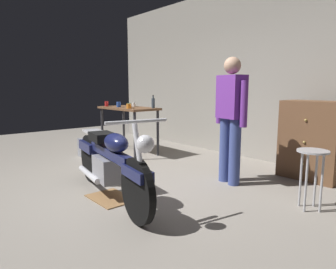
{
  "coord_description": "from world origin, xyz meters",
  "views": [
    {
      "loc": [
        3.1,
        -1.96,
        1.29
      ],
      "look_at": [
        0.03,
        0.7,
        0.65
      ],
      "focal_mm": 32.46,
      "sensor_mm": 36.0,
      "label": 1
    }
  ],
  "objects_px": {
    "mug_orange_travel": "(129,106)",
    "mug_red_diner": "(107,104)",
    "storage_bin": "(91,148)",
    "mug_green_speckled": "(129,105)",
    "motorcycle": "(109,161)",
    "wooden_dresser": "(312,140)",
    "person_standing": "(231,115)",
    "shop_stool": "(312,164)",
    "mug_white_ceramic": "(134,104)",
    "bottle": "(153,103)",
    "mug_blue_enamel": "(119,105)"
  },
  "relations": [
    {
      "from": "wooden_dresser",
      "to": "storage_bin",
      "type": "relative_size",
      "value": 2.5
    },
    {
      "from": "person_standing",
      "to": "storage_bin",
      "type": "height_order",
      "value": "person_standing"
    },
    {
      "from": "mug_orange_travel",
      "to": "bottle",
      "type": "xyz_separation_m",
      "value": [
        0.2,
        0.4,
        0.05
      ]
    },
    {
      "from": "mug_blue_enamel",
      "to": "shop_stool",
      "type": "bearing_deg",
      "value": 0.07
    },
    {
      "from": "mug_green_speckled",
      "to": "wooden_dresser",
      "type": "bearing_deg",
      "value": 19.07
    },
    {
      "from": "shop_stool",
      "to": "storage_bin",
      "type": "height_order",
      "value": "shop_stool"
    },
    {
      "from": "storage_bin",
      "to": "mug_green_speckled",
      "type": "bearing_deg",
      "value": 67.81
    },
    {
      "from": "mug_orange_travel",
      "to": "mug_red_diner",
      "type": "relative_size",
      "value": 1.12
    },
    {
      "from": "motorcycle",
      "to": "storage_bin",
      "type": "height_order",
      "value": "motorcycle"
    },
    {
      "from": "mug_green_speckled",
      "to": "mug_white_ceramic",
      "type": "bearing_deg",
      "value": 128.41
    },
    {
      "from": "motorcycle",
      "to": "person_standing",
      "type": "distance_m",
      "value": 1.69
    },
    {
      "from": "person_standing",
      "to": "mug_orange_travel",
      "type": "bearing_deg",
      "value": 16.14
    },
    {
      "from": "motorcycle",
      "to": "bottle",
      "type": "height_order",
      "value": "bottle"
    },
    {
      "from": "person_standing",
      "to": "storage_bin",
      "type": "bearing_deg",
      "value": 26.76
    },
    {
      "from": "mug_orange_travel",
      "to": "mug_blue_enamel",
      "type": "relative_size",
      "value": 1.01
    },
    {
      "from": "shop_stool",
      "to": "wooden_dresser",
      "type": "relative_size",
      "value": 0.58
    },
    {
      "from": "motorcycle",
      "to": "storage_bin",
      "type": "distance_m",
      "value": 2.3
    },
    {
      "from": "wooden_dresser",
      "to": "mug_white_ceramic",
      "type": "xyz_separation_m",
      "value": [
        -3.19,
        -0.8,
        0.39
      ]
    },
    {
      "from": "person_standing",
      "to": "mug_green_speckled",
      "type": "xyz_separation_m",
      "value": [
        -2.38,
        -0.01,
        0.02
      ]
    },
    {
      "from": "mug_blue_enamel",
      "to": "motorcycle",
      "type": "bearing_deg",
      "value": -34.39
    },
    {
      "from": "motorcycle",
      "to": "mug_red_diner",
      "type": "bearing_deg",
      "value": 161.06
    },
    {
      "from": "shop_stool",
      "to": "storage_bin",
      "type": "bearing_deg",
      "value": -170.7
    },
    {
      "from": "bottle",
      "to": "person_standing",
      "type": "bearing_deg",
      "value": -7.07
    },
    {
      "from": "motorcycle",
      "to": "mug_green_speckled",
      "type": "height_order",
      "value": "motorcycle"
    },
    {
      "from": "mug_red_diner",
      "to": "person_standing",
      "type": "bearing_deg",
      "value": 2.91
    },
    {
      "from": "person_standing",
      "to": "bottle",
      "type": "distance_m",
      "value": 1.99
    },
    {
      "from": "shop_stool",
      "to": "mug_red_diner",
      "type": "distance_m",
      "value": 4.15
    },
    {
      "from": "shop_stool",
      "to": "mug_red_diner",
      "type": "height_order",
      "value": "mug_red_diner"
    },
    {
      "from": "mug_orange_travel",
      "to": "bottle",
      "type": "bearing_deg",
      "value": 63.28
    },
    {
      "from": "bottle",
      "to": "storage_bin",
      "type": "bearing_deg",
      "value": -126.06
    },
    {
      "from": "mug_red_diner",
      "to": "bottle",
      "type": "relative_size",
      "value": 0.44
    },
    {
      "from": "person_standing",
      "to": "wooden_dresser",
      "type": "distance_m",
      "value": 1.26
    },
    {
      "from": "person_standing",
      "to": "bottle",
      "type": "bearing_deg",
      "value": 4.92
    },
    {
      "from": "wooden_dresser",
      "to": "mug_orange_travel",
      "type": "relative_size",
      "value": 9.23
    },
    {
      "from": "motorcycle",
      "to": "bottle",
      "type": "bearing_deg",
      "value": 139.38
    },
    {
      "from": "motorcycle",
      "to": "person_standing",
      "type": "xyz_separation_m",
      "value": [
        0.53,
        1.53,
        0.48
      ]
    },
    {
      "from": "person_standing",
      "to": "motorcycle",
      "type": "bearing_deg",
      "value": 82.92
    },
    {
      "from": "motorcycle",
      "to": "person_standing",
      "type": "bearing_deg",
      "value": 81.22
    },
    {
      "from": "mug_red_diner",
      "to": "bottle",
      "type": "xyz_separation_m",
      "value": [
        1.02,
        0.4,
        0.05
      ]
    },
    {
      "from": "wooden_dresser",
      "to": "mug_orange_travel",
      "type": "height_order",
      "value": "wooden_dresser"
    },
    {
      "from": "mug_red_diner",
      "to": "shop_stool",
      "type": "bearing_deg",
      "value": 1.0
    },
    {
      "from": "storage_bin",
      "to": "mug_green_speckled",
      "type": "height_order",
      "value": "mug_green_speckled"
    },
    {
      "from": "motorcycle",
      "to": "shop_stool",
      "type": "height_order",
      "value": "motorcycle"
    },
    {
      "from": "mug_red_diner",
      "to": "mug_white_ceramic",
      "type": "height_order",
      "value": "mug_red_diner"
    },
    {
      "from": "wooden_dresser",
      "to": "mug_blue_enamel",
      "type": "xyz_separation_m",
      "value": [
        -3.27,
        -1.11,
        0.4
      ]
    },
    {
      "from": "bottle",
      "to": "shop_stool",
      "type": "bearing_deg",
      "value": -5.98
    },
    {
      "from": "wooden_dresser",
      "to": "mug_orange_travel",
      "type": "xyz_separation_m",
      "value": [
        -2.8,
        -1.18,
        0.39
      ]
    },
    {
      "from": "wooden_dresser",
      "to": "mug_blue_enamel",
      "type": "distance_m",
      "value": 3.47
    },
    {
      "from": "mug_green_speckled",
      "to": "shop_stool",
      "type": "bearing_deg",
      "value": -1.14
    },
    {
      "from": "person_standing",
      "to": "mug_green_speckled",
      "type": "bearing_deg",
      "value": 12.25
    }
  ]
}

